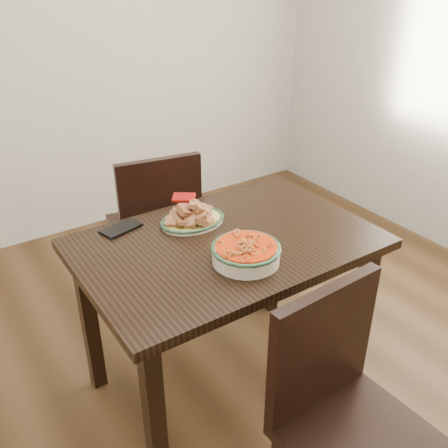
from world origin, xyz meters
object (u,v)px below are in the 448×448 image
dining_table (227,262)px  smartphone (121,228)px  chair_near (343,408)px  noodle_bowl (246,251)px  fish_plate (192,213)px  chair_far (156,222)px

dining_table → smartphone: (-0.31, 0.31, 0.11)m
dining_table → chair_near: (-0.04, -0.70, -0.15)m
noodle_bowl → smartphone: noodle_bowl is taller
noodle_bowl → smartphone: size_ratio=1.60×
fish_plate → noodle_bowl: fish_plate is taller
fish_plate → chair_near: bearing=-89.8°
chair_near → fish_plate: bearing=87.5°
noodle_bowl → chair_far: bearing=85.9°
chair_near → dining_table: bearing=84.2°
noodle_bowl → dining_table: bearing=79.9°
smartphone → dining_table: bearing=-59.1°
chair_near → fish_plate: chair_near is taller
noodle_bowl → smartphone: 0.55m
chair_near → fish_plate: 0.94m
chair_far → noodle_bowl: 0.93m
chair_near → smartphone: chair_near is taller
chair_near → fish_plate: size_ratio=3.26×
dining_table → noodle_bowl: (-0.03, -0.17, 0.15)m
dining_table → fish_plate: (-0.04, 0.19, 0.15)m
dining_table → fish_plate: 0.25m
noodle_bowl → smartphone: bearing=120.8°
chair_far → chair_near: same height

